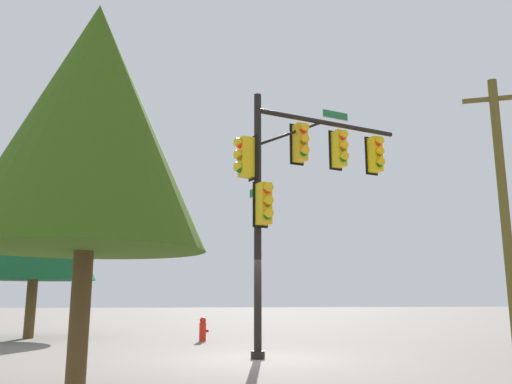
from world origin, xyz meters
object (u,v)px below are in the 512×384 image
Objects in this scene: signal_pole_assembly at (299,171)px; tree_mid at (39,214)px; fire_hydrant at (203,329)px; utility_pole at (504,205)px; tree_far at (92,122)px.

tree_mid reaches higher than signal_pole_assembly.
signal_pole_assembly reaches higher than fire_hydrant.
tree_mid is (-6.51, 2.11, 4.34)m from fire_hydrant.
utility_pole is at bearing -30.51° from fire_hydrant.
fire_hydrant is at bearing 149.49° from utility_pole.
fire_hydrant is at bearing 79.25° from tree_far.
tree_mid reaches higher than fire_hydrant.
signal_pole_assembly is at bearing -38.05° from tree_mid.
tree_far is (-4.56, -5.75, -0.72)m from signal_pole_assembly.
tree_mid is at bearing 109.25° from tree_far.
utility_pole is 1.09× the size of tree_mid.
signal_pole_assembly is at bearing 179.22° from utility_pole.
signal_pole_assembly is 8.57× the size of fire_hydrant.
signal_pole_assembly is 7.38m from tree_far.
utility_pole is 10.64m from fire_hydrant.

